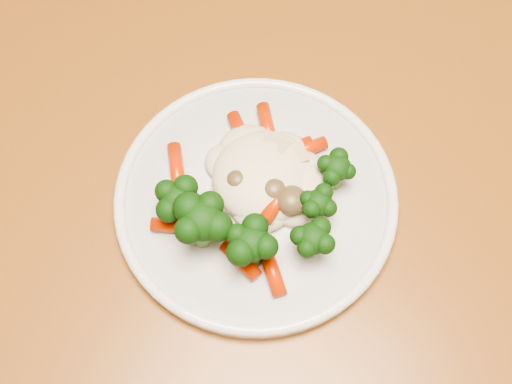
% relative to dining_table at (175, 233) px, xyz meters
% --- Properties ---
extents(dining_table, '(1.23, 0.95, 0.75)m').
position_rel_dining_table_xyz_m(dining_table, '(0.00, 0.00, 0.00)').
color(dining_table, '#915521').
rests_on(dining_table, ground).
extents(plate, '(0.24, 0.24, 0.01)m').
position_rel_dining_table_xyz_m(plate, '(0.08, 0.02, 0.12)').
color(plate, white).
rests_on(plate, dining_table).
extents(meal, '(0.17, 0.17, 0.05)m').
position_rel_dining_table_xyz_m(meal, '(0.09, 0.01, 0.14)').
color(meal, beige).
rests_on(meal, plate).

